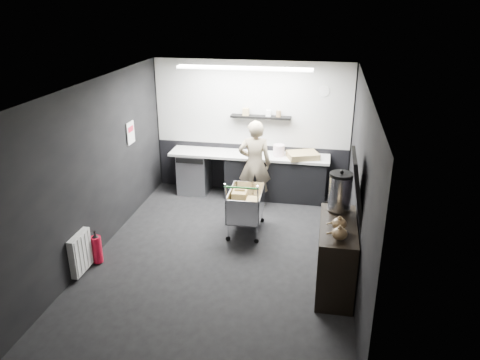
# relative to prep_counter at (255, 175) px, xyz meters

# --- Properties ---
(floor) EXTENTS (5.50, 5.50, 0.00)m
(floor) POSITION_rel_prep_counter_xyz_m (-0.14, -2.42, -0.46)
(floor) COLOR black
(floor) RESTS_ON ground
(ceiling) EXTENTS (5.50, 5.50, 0.00)m
(ceiling) POSITION_rel_prep_counter_xyz_m (-0.14, -2.42, 2.24)
(ceiling) COLOR white
(ceiling) RESTS_ON wall_back
(wall_back) EXTENTS (5.50, 0.00, 5.50)m
(wall_back) POSITION_rel_prep_counter_xyz_m (-0.14, 0.33, 0.89)
(wall_back) COLOR black
(wall_back) RESTS_ON floor
(wall_front) EXTENTS (5.50, 0.00, 5.50)m
(wall_front) POSITION_rel_prep_counter_xyz_m (-0.14, -5.17, 0.89)
(wall_front) COLOR black
(wall_front) RESTS_ON floor
(wall_left) EXTENTS (0.00, 5.50, 5.50)m
(wall_left) POSITION_rel_prep_counter_xyz_m (-2.14, -2.42, 0.89)
(wall_left) COLOR black
(wall_left) RESTS_ON floor
(wall_right) EXTENTS (0.00, 5.50, 5.50)m
(wall_right) POSITION_rel_prep_counter_xyz_m (1.86, -2.42, 0.89)
(wall_right) COLOR black
(wall_right) RESTS_ON floor
(kitchen_wall_panel) EXTENTS (3.95, 0.02, 1.70)m
(kitchen_wall_panel) POSITION_rel_prep_counter_xyz_m (-0.14, 0.31, 1.39)
(kitchen_wall_panel) COLOR #B7B8B3
(kitchen_wall_panel) RESTS_ON wall_back
(dado_panel) EXTENTS (3.95, 0.02, 1.00)m
(dado_panel) POSITION_rel_prep_counter_xyz_m (-0.14, 0.31, 0.04)
(dado_panel) COLOR black
(dado_panel) RESTS_ON wall_back
(floating_shelf) EXTENTS (1.20, 0.22, 0.04)m
(floating_shelf) POSITION_rel_prep_counter_xyz_m (0.06, 0.20, 1.16)
(floating_shelf) COLOR black
(floating_shelf) RESTS_ON wall_back
(wall_clock) EXTENTS (0.20, 0.03, 0.20)m
(wall_clock) POSITION_rel_prep_counter_xyz_m (1.26, 0.30, 1.69)
(wall_clock) COLOR silver
(wall_clock) RESTS_ON wall_back
(poster) EXTENTS (0.02, 0.30, 0.40)m
(poster) POSITION_rel_prep_counter_xyz_m (-2.12, -1.12, 1.09)
(poster) COLOR silver
(poster) RESTS_ON wall_left
(poster_red_band) EXTENTS (0.02, 0.22, 0.10)m
(poster_red_band) POSITION_rel_prep_counter_xyz_m (-2.11, -1.12, 1.16)
(poster_red_band) COLOR red
(poster_red_band) RESTS_ON poster
(radiator) EXTENTS (0.10, 0.50, 0.60)m
(radiator) POSITION_rel_prep_counter_xyz_m (-2.08, -3.32, -0.11)
(radiator) COLOR silver
(radiator) RESTS_ON wall_left
(ceiling_strip) EXTENTS (2.40, 0.20, 0.04)m
(ceiling_strip) POSITION_rel_prep_counter_xyz_m (-0.14, -0.57, 2.21)
(ceiling_strip) COLOR white
(ceiling_strip) RESTS_ON ceiling
(prep_counter) EXTENTS (3.20, 0.61, 0.90)m
(prep_counter) POSITION_rel_prep_counter_xyz_m (0.00, 0.00, 0.00)
(prep_counter) COLOR black
(prep_counter) RESTS_ON floor
(person) EXTENTS (0.68, 0.49, 1.71)m
(person) POSITION_rel_prep_counter_xyz_m (0.05, -0.45, 0.40)
(person) COLOR beige
(person) RESTS_ON floor
(shopping_cart) EXTENTS (0.58, 0.95, 1.04)m
(shopping_cart) POSITION_rel_prep_counter_xyz_m (0.07, -1.55, 0.04)
(shopping_cart) COLOR silver
(shopping_cart) RESTS_ON floor
(sideboard) EXTENTS (0.56, 1.32, 1.97)m
(sideboard) POSITION_rel_prep_counter_xyz_m (1.61, -2.93, 0.16)
(sideboard) COLOR black
(sideboard) RESTS_ON floor
(fire_extinguisher) EXTENTS (0.16, 0.16, 0.53)m
(fire_extinguisher) POSITION_rel_prep_counter_xyz_m (-1.99, -3.01, -0.20)
(fire_extinguisher) COLOR red
(fire_extinguisher) RESTS_ON floor
(cardboard_box) EXTENTS (0.69, 0.61, 0.11)m
(cardboard_box) POSITION_rel_prep_counter_xyz_m (0.94, -0.05, 0.50)
(cardboard_box) COLOR #9C8553
(cardboard_box) RESTS_ON prep_counter
(pink_tub) EXTENTS (0.23, 0.23, 0.23)m
(pink_tub) POSITION_rel_prep_counter_xyz_m (0.46, 0.00, 0.56)
(pink_tub) COLOR white
(pink_tub) RESTS_ON prep_counter
(white_container) EXTENTS (0.17, 0.14, 0.14)m
(white_container) POSITION_rel_prep_counter_xyz_m (-0.01, -0.05, 0.51)
(white_container) COLOR silver
(white_container) RESTS_ON prep_counter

